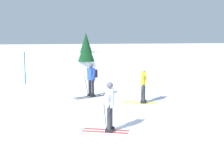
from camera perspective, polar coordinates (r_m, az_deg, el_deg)
ground_plane at (r=11.51m, az=-3.49°, el=-8.18°), size 120.00×120.00×0.00m
far_snow_ridge at (r=31.07m, az=-5.57°, el=4.45°), size 80.00×7.20×1.46m
skier_yellow at (r=15.68m, az=5.37°, el=0.04°), size 1.64×0.97×1.71m
skier_blue at (r=17.07m, az=-3.49°, el=0.99°), size 1.58×1.10×1.71m
skier_white at (r=11.35m, az=-0.42°, el=-3.62°), size 1.64×0.97×1.71m
trail_marker_pole at (r=21.58m, az=-14.55°, el=2.64°), size 0.07×0.07×2.01m
conifer_far_left at (r=27.63m, az=-4.43°, el=6.23°), size 1.42×1.42×3.06m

